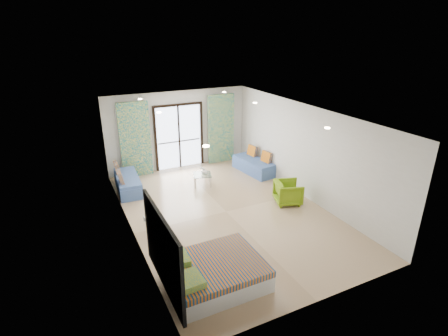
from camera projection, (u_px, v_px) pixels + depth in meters
name	position (u px, v px, depth m)	size (l,w,h in m)	color
floor	(226.00, 212.00, 9.49)	(5.00, 7.50, 0.01)	#9C7D5D
ceiling	(226.00, 114.00, 8.49)	(5.00, 7.50, 0.01)	silver
wall_back	(178.00, 130.00, 12.12)	(5.00, 0.01, 2.70)	silver
wall_front	(325.00, 239.00, 5.86)	(5.00, 0.01, 2.70)	silver
wall_left	(128.00, 183.00, 7.98)	(0.01, 7.50, 2.70)	silver
wall_right	(304.00, 152.00, 10.01)	(0.01, 7.50, 2.70)	silver
balcony_door	(179.00, 133.00, 12.13)	(1.76, 0.08, 2.28)	black
balcony_rail	(179.00, 141.00, 12.25)	(1.52, 0.03, 0.04)	#595451
curtain_left	(135.00, 140.00, 11.38)	(1.00, 0.10, 2.50)	white
curtain_right	(221.00, 129.00, 12.64)	(1.00, 0.10, 2.50)	white
downlight_a	(206.00, 146.00, 6.26)	(0.12, 0.12, 0.02)	#FFE0B2
downlight_b	(327.00, 128.00, 7.40)	(0.12, 0.12, 0.02)	#FFE0B2
downlight_c	(159.00, 112.00, 8.77)	(0.12, 0.12, 0.02)	#FFE0B2
downlight_d	(255.00, 103.00, 9.90)	(0.12, 0.12, 0.02)	#FFE0B2
downlight_e	(140.00, 99.00, 10.44)	(0.12, 0.12, 0.02)	#FFE0B2
downlight_f	(224.00, 92.00, 11.57)	(0.12, 0.12, 0.02)	#FFE0B2
headboard	(163.00, 251.00, 6.03)	(0.06, 2.10, 1.50)	black
switch_plate	(144.00, 219.00, 7.07)	(0.02, 0.10, 0.10)	silver
bed	(215.00, 273.00, 6.72)	(1.79, 1.46, 0.62)	silver
daybed_left	(127.00, 183.00, 10.66)	(0.75, 1.70, 0.82)	#415F9B
daybed_right	(254.00, 165.00, 12.02)	(0.86, 1.73, 0.82)	#415F9B
coffee_table	(202.00, 176.00, 10.99)	(0.69, 0.69, 0.63)	silver
vase	(204.00, 171.00, 10.97)	(0.20, 0.21, 0.20)	white
armchair	(288.00, 191.00, 9.85)	(0.69, 0.65, 0.71)	#739A13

